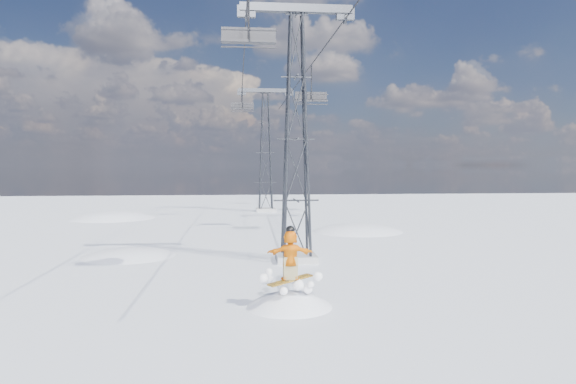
{
  "coord_description": "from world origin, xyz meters",
  "views": [
    {
      "loc": [
        -1.82,
        -14.87,
        4.33
      ],
      "look_at": [
        0.04,
        4.02,
        3.34
      ],
      "focal_mm": 32.0,
      "sensor_mm": 36.0,
      "label": 1
    }
  ],
  "objects_px": {
    "lift_tower_far": "(266,153)",
    "lift_chair_near": "(249,36)",
    "snowboarder_jump": "(289,359)",
    "lift_tower_near": "(296,140)"
  },
  "relations": [
    {
      "from": "lift_tower_near",
      "to": "snowboarder_jump",
      "type": "xyz_separation_m",
      "value": [
        -1.06,
        -7.45,
        -7.12
      ]
    },
    {
      "from": "lift_tower_near",
      "to": "snowboarder_jump",
      "type": "relative_size",
      "value": 1.76
    },
    {
      "from": "lift_tower_far",
      "to": "lift_chair_near",
      "type": "height_order",
      "value": "lift_tower_far"
    },
    {
      "from": "lift_tower_far",
      "to": "snowboarder_jump",
      "type": "bearing_deg",
      "value": -91.87
    },
    {
      "from": "lift_tower_far",
      "to": "snowboarder_jump",
      "type": "relative_size",
      "value": 1.76
    },
    {
      "from": "lift_tower_near",
      "to": "snowboarder_jump",
      "type": "bearing_deg",
      "value": -98.08
    },
    {
      "from": "lift_tower_far",
      "to": "snowboarder_jump",
      "type": "distance_m",
      "value": 33.24
    },
    {
      "from": "lift_tower_near",
      "to": "lift_tower_far",
      "type": "xyz_separation_m",
      "value": [
        0.0,
        25.0,
        0.0
      ]
    },
    {
      "from": "lift_tower_far",
      "to": "snowboarder_jump",
      "type": "xyz_separation_m",
      "value": [
        -1.06,
        -32.45,
        -7.12
      ]
    },
    {
      "from": "lift_chair_near",
      "to": "lift_tower_near",
      "type": "bearing_deg",
      "value": 62.91
    }
  ]
}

